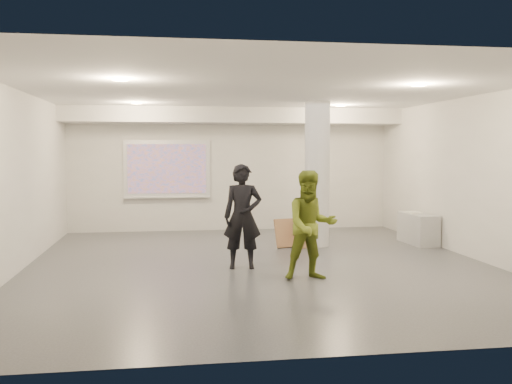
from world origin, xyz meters
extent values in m
cube|color=#37393E|center=(0.00, 0.00, 0.00)|extent=(8.00, 9.00, 0.01)
cube|color=white|center=(0.00, 0.00, 3.00)|extent=(8.00, 9.00, 0.01)
cube|color=silver|center=(0.00, 4.50, 1.50)|extent=(8.00, 0.01, 3.00)
cube|color=silver|center=(0.00, -4.50, 1.50)|extent=(8.00, 0.01, 3.00)
cube|color=silver|center=(-4.00, 0.00, 1.50)|extent=(0.01, 9.00, 3.00)
cube|color=silver|center=(4.00, 0.00, 1.50)|extent=(0.01, 9.00, 3.00)
cube|color=silver|center=(0.00, 3.95, 2.82)|extent=(8.00, 1.10, 0.36)
cylinder|color=#FFCD8C|center=(-2.20, 2.50, 2.98)|extent=(0.22, 0.22, 0.02)
cylinder|color=#FFCD8C|center=(2.20, 2.50, 2.98)|extent=(0.22, 0.22, 0.02)
cylinder|color=#FFCD8C|center=(-2.20, -1.50, 2.98)|extent=(0.22, 0.22, 0.02)
cylinder|color=#FFCD8C|center=(2.20, -1.50, 2.98)|extent=(0.22, 0.22, 0.02)
cylinder|color=silver|center=(1.50, 1.80, 1.50)|extent=(0.52, 0.52, 3.00)
cube|color=silver|center=(-1.60, 4.46, 1.55)|extent=(2.10, 0.06, 1.40)
cube|color=blue|center=(-1.60, 4.42, 1.55)|extent=(1.90, 0.01, 1.20)
cube|color=silver|center=(-1.60, 4.40, 0.85)|extent=(2.10, 0.08, 0.04)
cube|color=#9D9FA1|center=(3.72, 1.74, 0.32)|extent=(0.50, 1.13, 0.65)
cube|color=silver|center=(3.68, 1.93, 0.66)|extent=(0.30, 0.37, 0.02)
cube|color=olive|center=(1.34, 1.61, 0.32)|extent=(0.61, 0.36, 0.63)
cube|color=olive|center=(0.87, 1.75, 0.29)|extent=(0.58, 0.35, 0.58)
imported|color=black|center=(-0.32, -0.22, 0.88)|extent=(0.69, 0.49, 1.77)
imported|color=olive|center=(0.61, -1.23, 0.85)|extent=(0.83, 0.65, 1.69)
camera|label=1|loc=(-1.53, -9.72, 2.00)|focal=40.00mm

